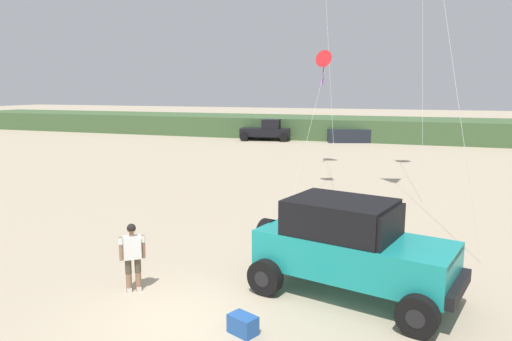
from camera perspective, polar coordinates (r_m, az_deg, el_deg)
ground_plane at (r=10.57m, az=-9.34°, el=-17.19°), size 220.00×220.00×0.00m
dune_ridge at (r=48.20m, az=9.39°, el=5.12°), size 90.00×8.33×1.98m
jeep at (r=11.27m, az=11.31°, el=-8.89°), size 5.02×3.32×2.26m
person_watching at (r=11.75m, az=-14.59°, el=-9.60°), size 0.51×0.46×1.67m
cooler_box at (r=9.84m, az=-1.59°, el=-17.97°), size 0.66×0.55×0.38m
distant_pickup at (r=44.73m, az=1.31°, el=4.82°), size 4.86×3.08×1.98m
distant_sedan at (r=44.06m, az=11.30°, el=4.13°), size 4.52×2.94×1.20m
kite_white_parafoil at (r=22.67m, az=8.47°, el=12.88°), size 1.11×5.81×6.55m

